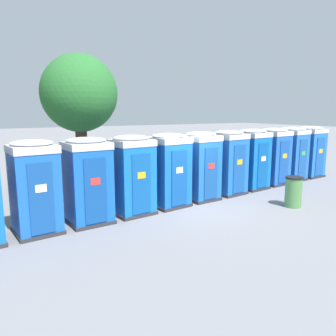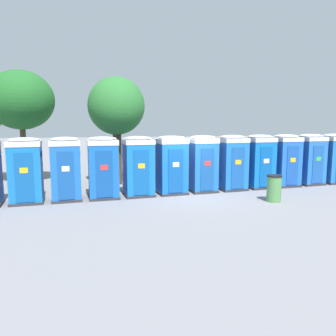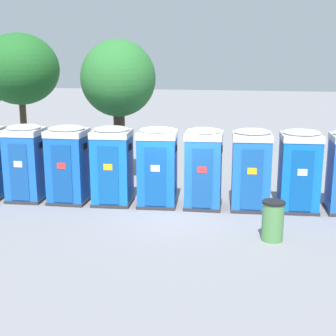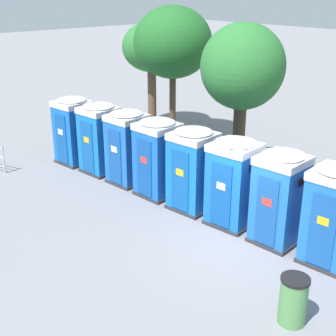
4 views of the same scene
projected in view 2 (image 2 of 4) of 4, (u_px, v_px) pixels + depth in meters
ground_plane at (192, 195)px, 14.11m from camera, size 120.00×120.00×0.00m
portapotty_1 at (26, 170)px, 12.58m from camera, size 1.33×1.30×2.54m
portapotty_2 at (66, 168)px, 13.01m from camera, size 1.27×1.30×2.54m
portapotty_3 at (103, 167)px, 13.39m from camera, size 1.30×1.27×2.54m
portapotty_4 at (138, 166)px, 13.82m from camera, size 1.35×1.32×2.54m
portapotty_5 at (171, 165)px, 14.26m from camera, size 1.37×1.34×2.54m
portapotty_6 at (202, 163)px, 14.69m from camera, size 1.24×1.27×2.54m
portapotty_7 at (232, 162)px, 15.12m from camera, size 1.32×1.31×2.54m
portapotty_8 at (259, 161)px, 15.58m from camera, size 1.32×1.31×2.54m
portapotty_9 at (285, 160)px, 16.01m from camera, size 1.26×1.28×2.54m
portapotty_10 at (310, 159)px, 16.46m from camera, size 1.34×1.33×2.54m
portapotty_11 at (334, 158)px, 16.86m from camera, size 1.29×1.26×2.54m
street_tree_0 at (21, 100)px, 16.26m from camera, size 3.24×3.24×5.68m
street_tree_2 at (116, 107)px, 16.16m from camera, size 2.79×2.79×5.34m
trash_can at (274, 188)px, 12.86m from camera, size 0.59×0.59×1.06m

